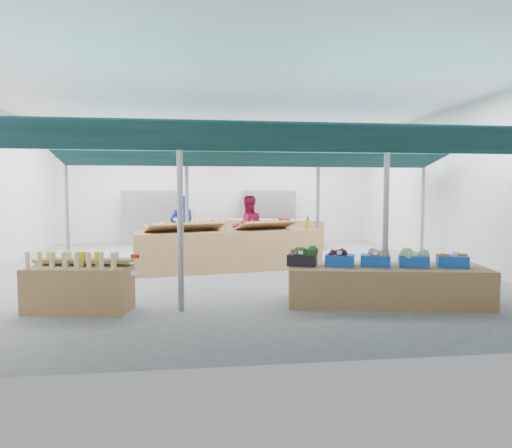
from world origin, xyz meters
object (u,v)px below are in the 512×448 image
object	(u,v)px
veg_counter	(386,285)
fruit_counter	(229,250)
vendor_left	(182,230)
bottle_shelf	(80,286)
vendor_right	(248,229)

from	to	relation	value
veg_counter	fruit_counter	size ratio (longest dim) A/B	0.73
fruit_counter	vendor_left	size ratio (longest dim) A/B	2.50
fruit_counter	veg_counter	bearing A→B (deg)	-66.98
veg_counter	bottle_shelf	bearing A→B (deg)	-171.36
vendor_left	vendor_right	bearing A→B (deg)	169.96
bottle_shelf	vendor_left	distance (m)	5.03
fruit_counter	vendor_left	xyz separation A→B (m)	(-1.20, 1.10, 0.43)
fruit_counter	vendor_left	bearing A→B (deg)	127.45
bottle_shelf	vendor_left	bearing A→B (deg)	83.14
bottle_shelf	vendor_right	world-z (taller)	vendor_right
veg_counter	vendor_right	xyz separation A→B (m)	(-1.90, 4.94, 0.60)
fruit_counter	vendor_right	distance (m)	1.33
fruit_counter	vendor_right	xyz separation A→B (m)	(0.60, 1.10, 0.43)
bottle_shelf	vendor_left	xyz separation A→B (m)	(1.52, 4.77, 0.52)
bottle_shelf	vendor_right	xyz separation A→B (m)	(3.32, 4.77, 0.52)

